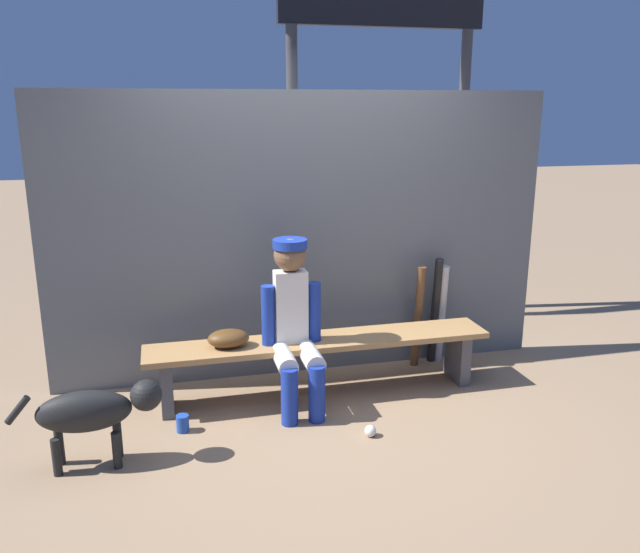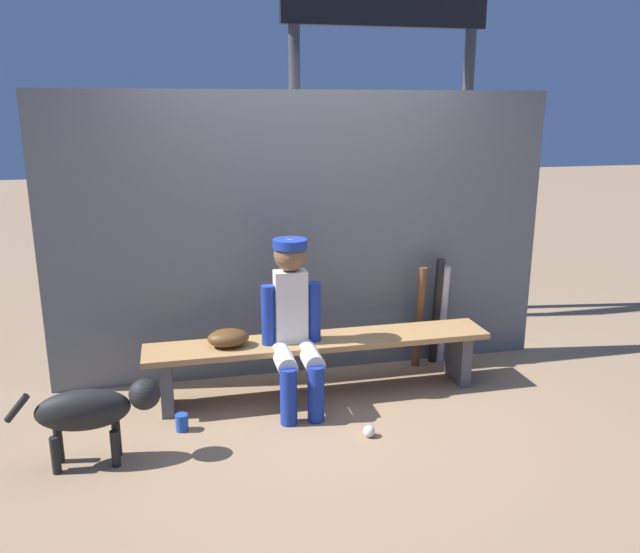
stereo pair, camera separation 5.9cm
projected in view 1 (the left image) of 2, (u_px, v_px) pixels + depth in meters
name	position (u px, v px, depth m)	size (l,w,h in m)	color
ground_plane	(320.00, 394.00, 4.59)	(30.00, 30.00, 0.00)	#937556
chainlink_fence	(305.00, 237.00, 4.75)	(3.74, 0.03, 2.10)	#595E63
dugout_bench	(320.00, 351.00, 4.50)	(2.42, 0.36, 0.42)	#AD7F4C
player_seated	(294.00, 320.00, 4.28)	(0.41, 0.55, 1.14)	silver
baseball_glove	(228.00, 338.00, 4.32)	(0.28, 0.20, 0.12)	#593819
bat_wood_dark	(418.00, 317.00, 4.97)	(0.06, 0.06, 0.82)	brown
bat_aluminum_black	(435.00, 311.00, 5.03)	(0.06, 0.06, 0.87)	black
bat_aluminum_silver	(441.00, 314.00, 5.05)	(0.06, 0.06, 0.81)	#B7B7BC
baseball	(370.00, 431.00, 3.99)	(0.07, 0.07, 0.07)	white
cup_on_ground	(183.00, 423.00, 4.05)	(0.08, 0.08, 0.11)	#1E47AD
cup_on_bench	(272.00, 331.00, 4.46)	(0.08, 0.08, 0.11)	silver
scoreboard	(389.00, 44.00, 5.68)	(2.15, 0.27, 3.61)	#3F3F42
dog	(95.00, 411.00, 3.61)	(0.84, 0.20, 0.49)	black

